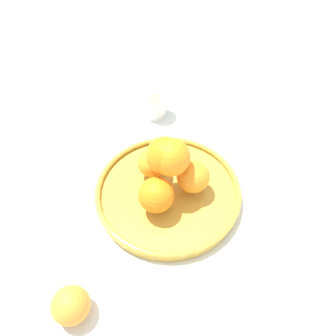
{
  "coord_description": "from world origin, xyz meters",
  "views": [
    {
      "loc": [
        -0.23,
        -0.35,
        0.6
      ],
      "look_at": [
        0.0,
        0.0,
        0.1
      ],
      "focal_mm": 35.0,
      "sensor_mm": 36.0,
      "label": 1
    }
  ],
  "objects": [
    {
      "name": "ground_plane",
      "position": [
        0.0,
        0.0,
        0.0
      ],
      "size": [
        4.0,
        4.0,
        0.0
      ],
      "primitive_type": "plane",
      "color": "silver"
    },
    {
      "name": "fruit_bowl",
      "position": [
        0.0,
        0.0,
        0.02
      ],
      "size": [
        0.32,
        0.32,
        0.03
      ],
      "color": "gold",
      "rests_on": "ground_plane"
    },
    {
      "name": "orange_pile",
      "position": [
        0.0,
        0.0,
        0.09
      ],
      "size": [
        0.16,
        0.15,
        0.13
      ],
      "color": "orange",
      "rests_on": "fruit_bowl"
    },
    {
      "name": "stray_orange",
      "position": [
        -0.27,
        -0.12,
        0.03
      ],
      "size": [
        0.07,
        0.07,
        0.07
      ],
      "primitive_type": "sphere",
      "color": "orange",
      "rests_on": "ground_plane"
    },
    {
      "name": "drinking_glass",
      "position": [
        0.12,
        0.26,
        0.05
      ],
      "size": [
        0.07,
        0.07,
        0.09
      ],
      "primitive_type": "cylinder",
      "color": "white",
      "rests_on": "ground_plane"
    }
  ]
}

